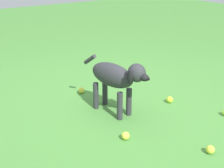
{
  "coord_description": "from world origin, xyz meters",
  "views": [
    {
      "loc": [
        -1.61,
        -2.13,
        1.36
      ],
      "look_at": [
        -0.11,
        0.02,
        0.28
      ],
      "focal_mm": 49.38,
      "sensor_mm": 36.0,
      "label": 1
    }
  ],
  "objects": [
    {
      "name": "tennis_ball_4",
      "position": [
        0.1,
        -0.96,
        0.03
      ],
      "size": [
        0.07,
        0.07,
        0.07
      ],
      "primitive_type": "sphere",
      "color": "#C3D63C",
      "rests_on": "ground"
    },
    {
      "name": "dog",
      "position": [
        -0.1,
        -0.03,
        0.36
      ],
      "size": [
        0.28,
        0.8,
        0.55
      ],
      "rotation": [
        0.0,
        0.0,
        4.89
      ],
      "color": "#2D2D33",
      "rests_on": "ground"
    },
    {
      "name": "tennis_ball_3",
      "position": [
        -0.3,
        -0.45,
        0.03
      ],
      "size": [
        0.07,
        0.07,
        0.07
      ],
      "primitive_type": "sphere",
      "color": "#D7DA3F",
      "rests_on": "ground"
    },
    {
      "name": "ground",
      "position": [
        0.0,
        0.0,
        0.0
      ],
      "size": [
        14.0,
        14.0,
        0.0
      ],
      "primitive_type": "plane",
      "color": "#478438"
    },
    {
      "name": "tennis_ball_0",
      "position": [
        0.47,
        -0.16,
        0.03
      ],
      "size": [
        0.07,
        0.07,
        0.07
      ],
      "primitive_type": "sphere",
      "color": "#C4E130",
      "rests_on": "ground"
    },
    {
      "name": "tennis_ball_2",
      "position": [
        -0.14,
        0.55,
        0.03
      ],
      "size": [
        0.07,
        0.07,
        0.07
      ],
      "primitive_type": "sphere",
      "color": "#D1D13E",
      "rests_on": "ground"
    }
  ]
}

